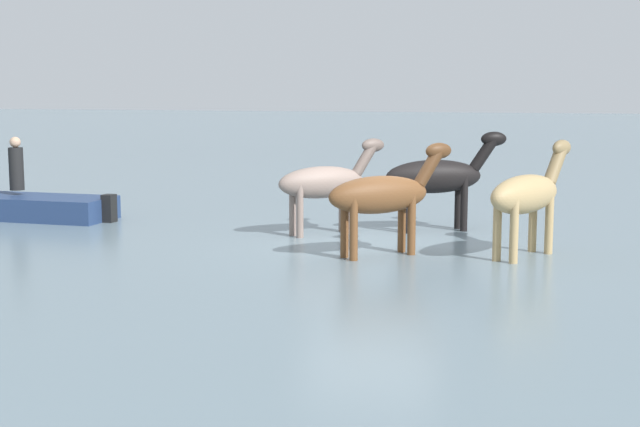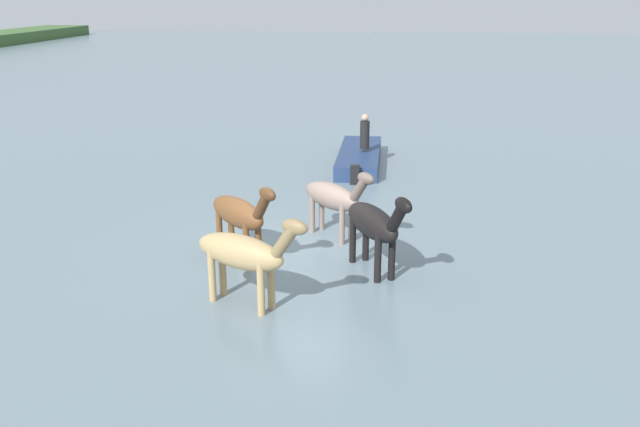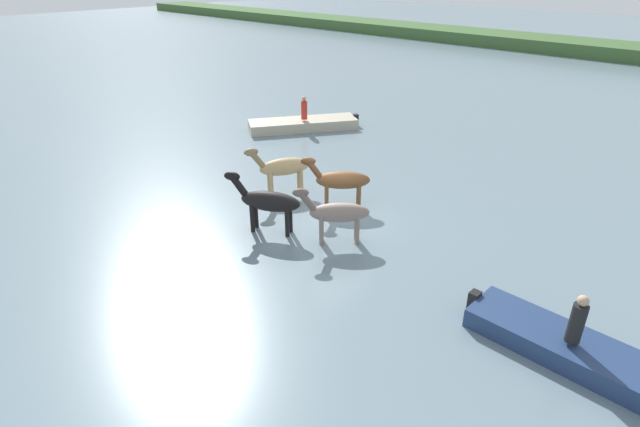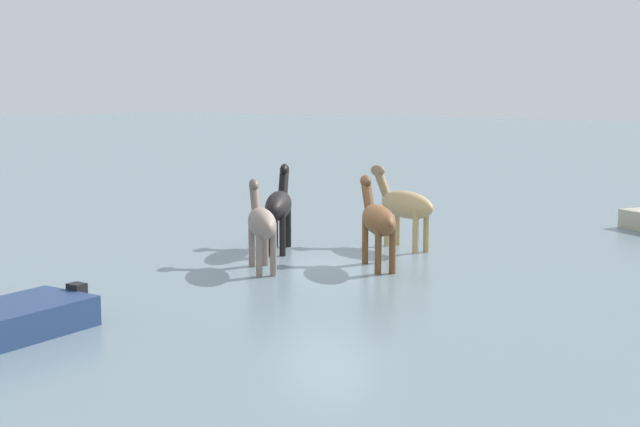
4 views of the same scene
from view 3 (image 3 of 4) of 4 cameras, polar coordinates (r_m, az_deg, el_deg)
ground_plane at (r=17.24m, az=1.07°, el=-0.73°), size 175.63×175.63×0.00m
horse_dark_mare at (r=17.72m, az=2.34°, el=3.81°), size 2.04×1.97×1.91m
horse_gray_outer at (r=15.46m, az=1.91°, el=0.08°), size 1.95×1.96×1.86m
horse_pinto_flank at (r=16.12m, az=-5.98°, el=1.40°), size 2.43×1.58×1.99m
horse_lead at (r=18.87m, az=-4.30°, el=5.30°), size 1.47×2.41×1.95m
boat_tender_starboard at (r=12.86m, az=27.21°, el=-14.11°), size 5.12×1.41×0.75m
boat_launch_far at (r=26.91m, az=-1.92°, el=9.98°), size 4.40×5.61×0.77m
person_helmsman_aft at (r=12.17m, az=27.29°, el=-10.81°), size 0.32×0.32×1.19m
person_spotter_bow at (r=26.40m, az=-1.82°, el=11.87°), size 0.32×0.32×1.19m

